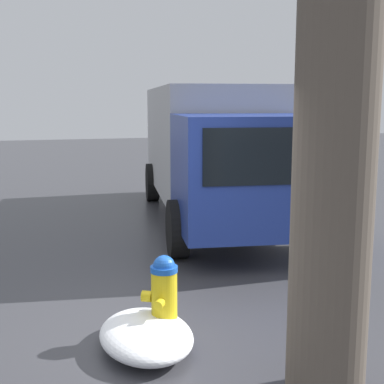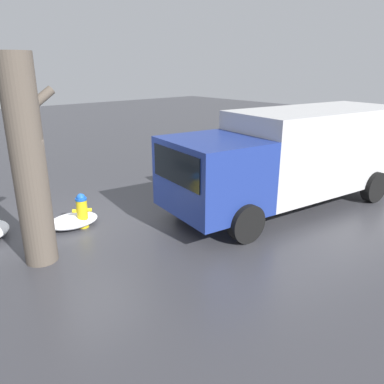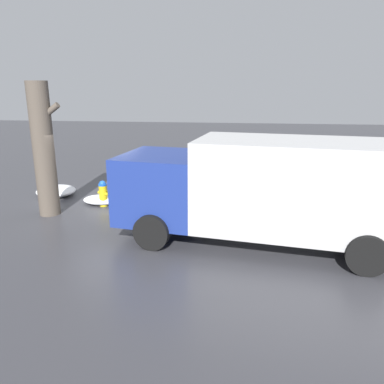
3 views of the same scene
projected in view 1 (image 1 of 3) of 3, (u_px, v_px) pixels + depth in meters
The scene contains 5 objects.
ground_plane at pixel (165, 339), 5.40m from camera, with size 60.00×60.00×0.00m, color #38383D.
fire_hydrant at pixel (164, 297), 5.33m from camera, with size 0.44×0.38×0.88m.
tree_trunk at pixel (334, 146), 4.04m from camera, with size 0.96×0.63×4.05m.
delivery_truck at pixel (217, 147), 10.80m from camera, with size 7.58×3.40×2.66m.
snow_pile_by_hydrant at pixel (146, 335), 5.16m from camera, with size 1.24×0.89×0.28m.
Camera 1 is at (-4.94, 1.22, 2.37)m, focal length 50.00 mm.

